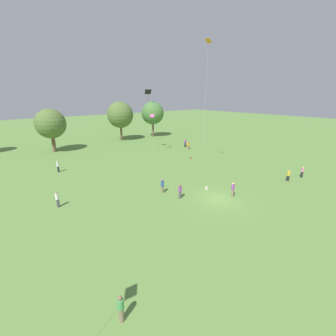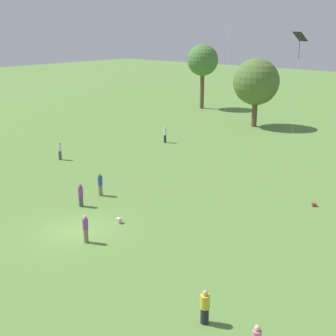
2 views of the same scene
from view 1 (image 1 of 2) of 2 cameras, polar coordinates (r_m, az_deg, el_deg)
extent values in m
plane|color=#5B843D|center=(26.96, 12.50, -7.70)|extent=(240.00, 240.00, 0.00)
cylinder|color=brown|center=(53.26, -27.04, 5.61)|extent=(0.71, 0.71, 3.66)
sphere|color=#516B33|center=(52.67, -27.67, 9.94)|extent=(6.03, 6.03, 6.03)
cylinder|color=brown|center=(61.14, -11.77, 8.80)|extent=(0.54, 0.54, 4.15)
sphere|color=#516B33|center=(60.60, -12.05, 13.07)|extent=(6.66, 6.66, 6.66)
cylinder|color=brown|center=(65.71, -3.83, 9.83)|extent=(0.54, 0.54, 4.30)
sphere|color=#477538|center=(65.22, -3.91, 13.75)|extent=(6.30, 6.30, 6.30)
cylinder|color=#232328|center=(52.53, 4.37, 5.86)|extent=(0.42, 0.42, 0.92)
cylinder|color=purple|center=(52.37, 4.39, 6.69)|extent=(0.49, 0.49, 0.64)
sphere|color=#A87A56|center=(52.29, 4.40, 7.17)|extent=(0.24, 0.24, 0.24)
cylinder|color=#232328|center=(39.09, -26.07, -0.29)|extent=(0.35, 0.35, 0.89)
cylinder|color=white|center=(38.87, -26.24, 0.83)|extent=(0.42, 0.42, 0.71)
sphere|color=beige|center=(38.75, -26.33, 1.50)|extent=(0.24, 0.24, 0.24)
cylinder|color=#232328|center=(35.80, 28.16, -2.28)|extent=(0.43, 0.43, 0.77)
cylinder|color=gold|center=(35.59, 28.33, -1.21)|extent=(0.51, 0.51, 0.65)
sphere|color=tan|center=(35.46, 28.43, -0.53)|extent=(0.24, 0.24, 0.24)
cylinder|color=#232328|center=(38.32, 30.85, -1.43)|extent=(0.41, 0.41, 0.83)
cylinder|color=pink|center=(38.12, 31.02, -0.44)|extent=(0.49, 0.49, 0.57)
sphere|color=beige|center=(38.01, 31.12, 0.14)|extent=(0.24, 0.24, 0.24)
cylinder|color=#4C4C51|center=(26.41, 3.07, -6.84)|extent=(0.44, 0.44, 0.82)
cylinder|color=purple|center=(26.10, 3.09, -5.35)|extent=(0.51, 0.51, 0.68)
sphere|color=brown|center=(25.93, 3.11, -4.42)|extent=(0.24, 0.24, 0.24)
cylinder|color=#4C4C51|center=(27.12, -26.16, -8.01)|extent=(0.44, 0.44, 0.91)
cylinder|color=white|center=(26.82, -26.39, -6.53)|extent=(0.51, 0.51, 0.63)
sphere|color=#A87A56|center=(26.65, -26.52, -5.67)|extent=(0.24, 0.24, 0.24)
cylinder|color=#847056|center=(14.42, -11.77, -32.65)|extent=(0.42, 0.42, 0.89)
cylinder|color=#4C9956|center=(13.86, -11.99, -30.72)|extent=(0.49, 0.49, 0.58)
sphere|color=brown|center=(13.56, -12.12, -29.57)|extent=(0.24, 0.24, 0.24)
cylinder|color=#847056|center=(50.45, 5.19, 5.23)|extent=(0.55, 0.55, 0.75)
cylinder|color=orange|center=(50.29, 5.22, 6.06)|extent=(0.65, 0.65, 0.75)
sphere|color=brown|center=(50.19, 5.23, 6.61)|extent=(0.24, 0.24, 0.24)
cylinder|color=#847056|center=(27.74, 16.04, -6.19)|extent=(0.41, 0.41, 0.92)
cylinder|color=purple|center=(27.44, 16.18, -4.68)|extent=(0.48, 0.48, 0.66)
sphere|color=beige|center=(27.27, 16.26, -3.81)|extent=(0.24, 0.24, 0.24)
cylinder|color=#847056|center=(27.75, -1.43, -5.51)|extent=(0.39, 0.39, 0.86)
cylinder|color=#2D5193|center=(27.44, -1.45, -3.98)|extent=(0.46, 0.46, 0.74)
sphere|color=#A87A56|center=(27.26, -1.46, -3.02)|extent=(0.24, 0.24, 0.24)
cube|color=blue|center=(46.20, -3.65, 16.31)|extent=(0.75, 0.79, 0.32)
cylinder|color=blue|center=(46.22, -3.64, 15.69)|extent=(0.04, 0.04, 0.60)
cylinder|color=silver|center=(46.63, -3.52, 10.07)|extent=(0.01, 0.01, 10.13)
cube|color=black|center=(42.73, -5.10, 18.72)|extent=(1.37, 1.22, 0.79)
cylinder|color=black|center=(42.73, -5.06, 17.26)|extent=(0.04, 0.04, 1.50)
cylinder|color=silver|center=(43.08, -4.87, 10.68)|extent=(0.01, 0.01, 12.06)
cube|color=#E54C99|center=(48.98, -4.04, 13.13)|extent=(0.97, 0.97, 0.59)
cylinder|color=black|center=(49.04, -4.02, 12.37)|extent=(0.04, 0.04, 0.84)
cylinder|color=silver|center=(49.43, -3.94, 8.89)|extent=(0.01, 0.01, 7.35)
cube|color=orange|center=(34.77, 10.24, 29.21)|extent=(0.65, 0.79, 0.49)
cylinder|color=purple|center=(34.65, 10.17, 28.15)|extent=(0.04, 0.04, 0.85)
cylinder|color=silver|center=(34.17, 9.36, 13.93)|extent=(0.01, 0.01, 18.40)
cube|color=beige|center=(29.22, 9.82, -5.06)|extent=(0.34, 0.36, 0.36)
cube|color=#933833|center=(42.84, 5.79, 2.54)|extent=(0.43, 0.43, 0.25)
camera|label=2|loc=(42.61, 56.16, 12.24)|focal=50.00mm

